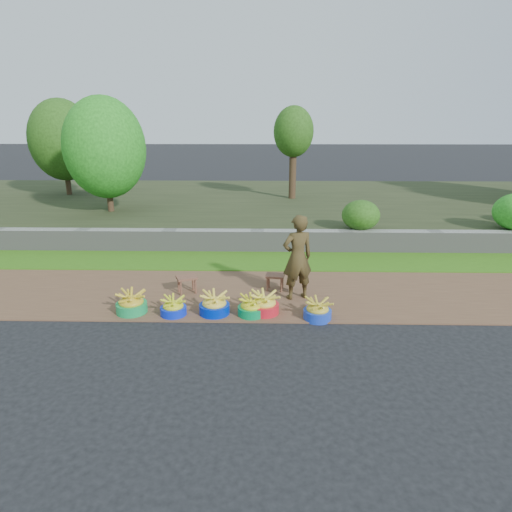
{
  "coord_description": "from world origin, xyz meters",
  "views": [
    {
      "loc": [
        0.19,
        -6.36,
        3.15
      ],
      "look_at": [
        0.03,
        1.3,
        0.75
      ],
      "focal_mm": 30.0,
      "sensor_mm": 36.0,
      "label": 1
    }
  ],
  "objects_px": {
    "stool_left": "(187,280)",
    "vendor_woman": "(297,257)",
    "basin_b": "(173,307)",
    "basin_d": "(251,307)",
    "basin_e": "(264,304)",
    "basin_a": "(131,304)",
    "stool_right": "(275,278)",
    "basin_c": "(214,305)",
    "basin_f": "(317,311)"
  },
  "relations": [
    {
      "from": "stool_left",
      "to": "stool_right",
      "type": "height_order",
      "value": "stool_left"
    },
    {
      "from": "vendor_woman",
      "to": "basin_e",
      "type": "bearing_deg",
      "value": 27.87
    },
    {
      "from": "basin_b",
      "to": "basin_e",
      "type": "relative_size",
      "value": 0.85
    },
    {
      "from": "basin_a",
      "to": "basin_f",
      "type": "relative_size",
      "value": 1.13
    },
    {
      "from": "basin_b",
      "to": "stool_left",
      "type": "height_order",
      "value": "stool_left"
    },
    {
      "from": "basin_c",
      "to": "basin_f",
      "type": "distance_m",
      "value": 1.75
    },
    {
      "from": "basin_d",
      "to": "stool_left",
      "type": "relative_size",
      "value": 1.02
    },
    {
      "from": "basin_f",
      "to": "stool_left",
      "type": "distance_m",
      "value": 2.61
    },
    {
      "from": "basin_e",
      "to": "stool_right",
      "type": "height_order",
      "value": "basin_e"
    },
    {
      "from": "basin_c",
      "to": "basin_e",
      "type": "bearing_deg",
      "value": 2.89
    },
    {
      "from": "stool_right",
      "to": "basin_f",
      "type": "bearing_deg",
      "value": -61.39
    },
    {
      "from": "basin_f",
      "to": "vendor_woman",
      "type": "distance_m",
      "value": 1.12
    },
    {
      "from": "basin_d",
      "to": "stool_right",
      "type": "height_order",
      "value": "basin_d"
    },
    {
      "from": "basin_e",
      "to": "stool_left",
      "type": "height_order",
      "value": "basin_e"
    },
    {
      "from": "basin_c",
      "to": "basin_e",
      "type": "distance_m",
      "value": 0.85
    },
    {
      "from": "basin_f",
      "to": "basin_e",
      "type": "bearing_deg",
      "value": 167.81
    },
    {
      "from": "basin_d",
      "to": "basin_b",
      "type": "bearing_deg",
      "value": -179.13
    },
    {
      "from": "basin_e",
      "to": "basin_f",
      "type": "distance_m",
      "value": 0.91
    },
    {
      "from": "basin_c",
      "to": "basin_d",
      "type": "height_order",
      "value": "basin_c"
    },
    {
      "from": "basin_b",
      "to": "stool_right",
      "type": "height_order",
      "value": "stool_right"
    },
    {
      "from": "basin_d",
      "to": "stool_right",
      "type": "distance_m",
      "value": 1.22
    },
    {
      "from": "basin_f",
      "to": "stool_right",
      "type": "relative_size",
      "value": 1.19
    },
    {
      "from": "basin_f",
      "to": "stool_right",
      "type": "height_order",
      "value": "basin_f"
    },
    {
      "from": "basin_b",
      "to": "basin_d",
      "type": "relative_size",
      "value": 0.95
    },
    {
      "from": "stool_left",
      "to": "vendor_woman",
      "type": "bearing_deg",
      "value": -5.89
    },
    {
      "from": "basin_a",
      "to": "basin_e",
      "type": "distance_m",
      "value": 2.28
    },
    {
      "from": "basin_d",
      "to": "vendor_woman",
      "type": "bearing_deg",
      "value": 42.66
    },
    {
      "from": "basin_e",
      "to": "basin_b",
      "type": "bearing_deg",
      "value": -176.18
    },
    {
      "from": "basin_b",
      "to": "stool_left",
      "type": "distance_m",
      "value": 1.0
    },
    {
      "from": "basin_d",
      "to": "basin_f",
      "type": "xyz_separation_m",
      "value": [
        1.11,
        -0.11,
        0.0
      ]
    },
    {
      "from": "basin_c",
      "to": "basin_f",
      "type": "bearing_deg",
      "value": -4.93
    },
    {
      "from": "basin_f",
      "to": "basin_c",
      "type": "bearing_deg",
      "value": 175.07
    },
    {
      "from": "basin_d",
      "to": "vendor_woman",
      "type": "height_order",
      "value": "vendor_woman"
    },
    {
      "from": "basin_d",
      "to": "vendor_woman",
      "type": "xyz_separation_m",
      "value": [
        0.81,
        0.75,
        0.65
      ]
    },
    {
      "from": "basin_d",
      "to": "basin_e",
      "type": "bearing_deg",
      "value": 21.16
    },
    {
      "from": "basin_a",
      "to": "vendor_woman",
      "type": "height_order",
      "value": "vendor_woman"
    },
    {
      "from": "basin_b",
      "to": "vendor_woman",
      "type": "bearing_deg",
      "value": 19.79
    },
    {
      "from": "basin_e",
      "to": "vendor_woman",
      "type": "height_order",
      "value": "vendor_woman"
    },
    {
      "from": "basin_b",
      "to": "basin_d",
      "type": "xyz_separation_m",
      "value": [
        1.33,
        0.02,
        0.01
      ]
    },
    {
      "from": "basin_b",
      "to": "basin_e",
      "type": "distance_m",
      "value": 1.54
    },
    {
      "from": "basin_c",
      "to": "vendor_woman",
      "type": "xyz_separation_m",
      "value": [
        1.45,
        0.71,
        0.64
      ]
    },
    {
      "from": "basin_b",
      "to": "basin_f",
      "type": "xyz_separation_m",
      "value": [
        2.43,
        -0.09,
        0.01
      ]
    },
    {
      "from": "basin_b",
      "to": "vendor_woman",
      "type": "xyz_separation_m",
      "value": [
        2.14,
        0.77,
        0.66
      ]
    },
    {
      "from": "stool_right",
      "to": "basin_d",
      "type": "bearing_deg",
      "value": -110.4
    },
    {
      "from": "stool_right",
      "to": "vendor_woman",
      "type": "distance_m",
      "value": 0.77
    },
    {
      "from": "stool_left",
      "to": "stool_right",
      "type": "distance_m",
      "value": 1.7
    },
    {
      "from": "basin_d",
      "to": "stool_left",
      "type": "distance_m",
      "value": 1.6
    },
    {
      "from": "basin_a",
      "to": "vendor_woman",
      "type": "xyz_separation_m",
      "value": [
        2.88,
        0.69,
        0.63
      ]
    },
    {
      "from": "vendor_woman",
      "to": "basin_c",
      "type": "bearing_deg",
      "value": 5.97
    },
    {
      "from": "basin_a",
      "to": "basin_c",
      "type": "bearing_deg",
      "value": -0.73
    }
  ]
}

